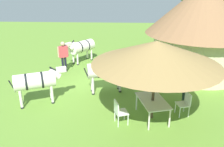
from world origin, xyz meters
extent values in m
plane|color=olive|center=(0.00, 0.00, 0.00)|extent=(36.00, 36.00, 0.00)
cylinder|color=beige|center=(-1.95, 5.30, 1.08)|extent=(4.71, 4.71, 2.17)
cone|color=#8B6442|center=(-1.95, 5.30, 3.45)|extent=(5.70, 5.70, 2.58)
cylinder|color=#4D3D2A|center=(2.84, 2.40, 1.06)|extent=(0.10, 0.10, 2.12)
cone|color=olive|center=(2.84, 2.40, 2.52)|extent=(4.37, 4.37, 0.80)
cube|color=silver|center=(2.84, 2.40, 0.72)|extent=(1.66, 1.23, 0.04)
cylinder|color=silver|center=(2.09, 2.59, 0.35)|extent=(0.06, 0.06, 0.70)
cylinder|color=silver|center=(3.40, 2.94, 0.35)|extent=(0.06, 0.06, 0.70)
cylinder|color=silver|center=(2.29, 1.86, 0.35)|extent=(0.06, 0.06, 0.70)
cylinder|color=silver|center=(3.60, 2.22, 0.35)|extent=(0.06, 0.06, 0.70)
cube|color=white|center=(3.25, 1.28, 0.45)|extent=(0.56, 0.55, 0.04)
cube|color=white|center=(3.32, 1.11, 0.68)|extent=(0.43, 0.19, 0.45)
cylinder|color=white|center=(3.01, 1.39, 0.23)|extent=(0.04, 0.04, 0.45)
cylinder|color=white|center=(3.37, 1.52, 0.23)|extent=(0.04, 0.04, 0.45)
cylinder|color=white|center=(3.14, 1.05, 0.23)|extent=(0.04, 0.04, 0.45)
cylinder|color=white|center=(3.49, 1.18, 0.23)|extent=(0.04, 0.04, 0.45)
cube|color=silver|center=(2.57, 3.56, 0.45)|extent=(0.52, 0.51, 0.04)
cube|color=silver|center=(2.53, 3.75, 0.68)|extent=(0.44, 0.14, 0.45)
cylinder|color=silver|center=(2.80, 3.43, 0.23)|extent=(0.04, 0.04, 0.45)
cylinder|color=silver|center=(2.43, 3.34, 0.23)|extent=(0.04, 0.04, 0.45)
cylinder|color=silver|center=(2.72, 3.78, 0.23)|extent=(0.04, 0.04, 0.45)
cylinder|color=silver|center=(2.35, 3.69, 0.23)|extent=(0.04, 0.04, 0.45)
cylinder|color=black|center=(1.75, 3.84, 0.40)|extent=(0.12, 0.12, 0.79)
cylinder|color=black|center=(1.87, 3.76, 0.40)|extent=(0.12, 0.12, 0.79)
cube|color=beige|center=(1.81, 3.80, 1.07)|extent=(0.47, 0.40, 0.56)
cylinder|color=#A6714D|center=(1.61, 3.94, 1.09)|extent=(0.08, 0.08, 0.53)
cylinder|color=#A6714D|center=(2.01, 3.66, 1.09)|extent=(0.08, 0.08, 0.53)
sphere|color=#A6714D|center=(1.81, 3.80, 1.48)|extent=(0.21, 0.21, 0.21)
cylinder|color=black|center=(-1.66, -1.86, 0.43)|extent=(0.13, 0.13, 0.86)
cylinder|color=black|center=(-1.59, -2.00, 0.43)|extent=(0.13, 0.13, 0.86)
cube|color=#BA3E45|center=(-1.63, -1.93, 1.16)|extent=(0.41, 0.51, 0.61)
cylinder|color=tan|center=(-1.75, -1.70, 1.18)|extent=(0.09, 0.09, 0.57)
cylinder|color=tan|center=(-1.50, -2.16, 1.18)|extent=(0.09, 0.09, 0.57)
sphere|color=tan|center=(-1.63, -1.93, 1.60)|extent=(0.23, 0.23, 0.23)
cube|color=teal|center=(-2.92, 1.35, 0.22)|extent=(0.56, 0.53, 0.03)
cube|color=#F5DFCF|center=(-2.64, 1.34, 0.44)|extent=(0.55, 0.53, 0.32)
cube|color=silver|center=(-2.87, 1.09, 0.11)|extent=(0.61, 0.05, 0.22)
cube|color=silver|center=(-2.86, 1.61, 0.11)|extent=(0.61, 0.05, 0.22)
cylinder|color=silver|center=(2.00, -2.20, 1.03)|extent=(1.23, 1.71, 0.65)
cylinder|color=black|center=(2.13, -2.49, 1.03)|extent=(0.64, 0.34, 0.67)
cylinder|color=black|center=(1.89, -1.93, 1.03)|extent=(0.64, 0.34, 0.67)
cylinder|color=silver|center=(1.69, -1.47, 1.21)|extent=(0.48, 0.61, 0.50)
cube|color=silver|center=(1.58, -1.21, 1.37)|extent=(0.32, 0.44, 0.20)
cube|color=black|center=(1.50, -1.05, 1.34)|extent=(0.16, 0.16, 0.12)
cube|color=black|center=(1.69, -1.47, 1.41)|extent=(0.18, 0.35, 0.28)
cylinder|color=silver|center=(1.60, -1.72, 0.39)|extent=(0.11, 0.11, 0.78)
cylinder|color=black|center=(1.60, -1.72, 0.03)|extent=(0.13, 0.13, 0.06)
cylinder|color=silver|center=(1.93, -1.57, 0.39)|extent=(0.11, 0.11, 0.78)
cylinder|color=black|center=(1.93, -1.57, 0.03)|extent=(0.13, 0.13, 0.06)
cylinder|color=silver|center=(2.08, -2.82, 0.39)|extent=(0.11, 0.11, 0.78)
cylinder|color=black|center=(2.08, -2.82, 0.03)|extent=(0.13, 0.13, 0.06)
cylinder|color=silver|center=(2.40, -2.68, 0.39)|extent=(0.11, 0.11, 0.78)
cylinder|color=black|center=(2.40, -2.68, 0.03)|extent=(0.13, 0.13, 0.06)
cylinder|color=black|center=(2.34, -2.97, 0.93)|extent=(0.14, 0.24, 0.53)
cylinder|color=silver|center=(-3.39, -1.21, 0.98)|extent=(1.67, 1.49, 0.69)
cylinder|color=black|center=(-3.64, -1.02, 0.98)|extent=(0.48, 0.61, 0.70)
cylinder|color=black|center=(-3.16, -1.38, 0.98)|extent=(0.48, 0.61, 0.70)
cylinder|color=silver|center=(-2.76, -1.68, 1.16)|extent=(0.62, 0.58, 0.51)
cube|color=silver|center=(-2.54, -1.85, 1.32)|extent=(0.43, 0.38, 0.20)
cube|color=black|center=(-2.39, -1.95, 1.29)|extent=(0.17, 0.17, 0.12)
cube|color=black|center=(-2.76, -1.68, 1.36)|extent=(0.32, 0.25, 0.28)
cylinder|color=silver|center=(-2.80, -1.41, 0.36)|extent=(0.11, 0.11, 0.73)
cylinder|color=black|center=(-2.80, -1.41, 0.03)|extent=(0.13, 0.13, 0.06)
cylinder|color=silver|center=(-3.03, -1.72, 0.36)|extent=(0.11, 0.11, 0.73)
cylinder|color=black|center=(-3.03, -1.72, 0.03)|extent=(0.13, 0.13, 0.06)
cylinder|color=silver|center=(-3.75, -0.70, 0.36)|extent=(0.11, 0.11, 0.73)
cylinder|color=black|center=(-3.75, -0.70, 0.03)|extent=(0.13, 0.13, 0.06)
cylinder|color=silver|center=(-3.98, -1.00, 0.36)|extent=(0.11, 0.11, 0.73)
cylinder|color=black|center=(-3.98, -1.00, 0.03)|extent=(0.13, 0.13, 0.06)
cylinder|color=black|center=(-4.06, -0.71, 0.88)|extent=(0.22, 0.18, 0.53)
cylinder|color=silver|center=(0.72, 0.56, 1.05)|extent=(1.02, 1.74, 0.64)
cylinder|color=black|center=(0.80, 0.24, 1.05)|extent=(0.66, 0.24, 0.66)
cylinder|color=black|center=(0.65, 0.84, 1.05)|extent=(0.66, 0.24, 0.66)
cylinder|color=silver|center=(0.53, 1.35, 1.23)|extent=(0.41, 0.59, 0.50)
cube|color=silver|center=(0.46, 1.62, 1.39)|extent=(0.27, 0.43, 0.20)
cube|color=black|center=(0.42, 1.79, 1.36)|extent=(0.15, 0.15, 0.12)
cube|color=black|center=(0.53, 1.35, 1.43)|extent=(0.13, 0.37, 0.28)
cylinder|color=silver|center=(0.40, 1.11, 0.41)|extent=(0.11, 0.11, 0.81)
cylinder|color=black|center=(0.40, 1.11, 0.03)|extent=(0.13, 0.13, 0.06)
cylinder|color=silver|center=(0.75, 1.20, 0.41)|extent=(0.11, 0.11, 0.81)
cylinder|color=black|center=(0.75, 1.20, 0.03)|extent=(0.13, 0.13, 0.06)
cylinder|color=silver|center=(0.70, -0.09, 0.41)|extent=(0.11, 0.11, 0.81)
cylinder|color=black|center=(0.70, -0.09, 0.03)|extent=(0.13, 0.13, 0.06)
cylinder|color=silver|center=(1.04, 0.00, 0.41)|extent=(0.11, 0.11, 0.81)
cylinder|color=black|center=(1.04, 0.00, 0.03)|extent=(0.13, 0.13, 0.06)
cylinder|color=black|center=(0.93, -0.28, 0.95)|extent=(0.11, 0.24, 0.53)
cylinder|color=#4B4425|center=(-6.44, 6.31, 1.65)|extent=(0.18, 0.18, 3.30)
camera|label=1|loc=(10.31, 1.30, 4.75)|focal=37.28mm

